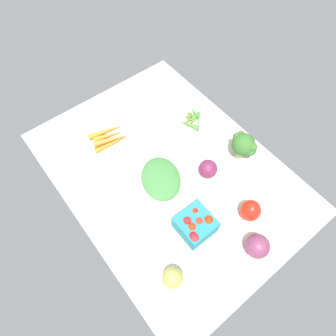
# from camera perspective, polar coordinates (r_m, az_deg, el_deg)

# --- Properties ---
(tablecloth) EXTENTS (1.04, 0.76, 0.02)m
(tablecloth) POSITION_cam_1_polar(r_m,az_deg,el_deg) (1.20, -0.00, -0.74)
(tablecloth) COLOR beige
(tablecloth) RESTS_ON ground
(okra_pile) EXTENTS (0.12, 0.12, 0.02)m
(okra_pile) POSITION_cam_1_polar(r_m,az_deg,el_deg) (1.34, 4.34, 8.95)
(okra_pile) COLOR #4C8341
(okra_pile) RESTS_ON tablecloth
(red_onion_center) EXTENTS (0.07, 0.07, 0.07)m
(red_onion_center) POSITION_cam_1_polar(r_m,az_deg,el_deg) (1.17, 7.48, -0.15)
(red_onion_center) COLOR #73264C
(red_onion_center) RESTS_ON tablecloth
(heirloom_tomato_green) EXTENTS (0.07, 0.07, 0.07)m
(heirloom_tomato_green) POSITION_cam_1_polar(r_m,az_deg,el_deg) (1.01, 0.85, -19.82)
(heirloom_tomato_green) COLOR #A2A64C
(heirloom_tomato_green) RESTS_ON tablecloth
(red_onion_near_basket) EXTENTS (0.08, 0.08, 0.08)m
(red_onion_near_basket) POSITION_cam_1_polar(r_m,az_deg,el_deg) (1.07, 16.35, -13.82)
(red_onion_near_basket) COLOR #7B3857
(red_onion_near_basket) RESTS_ON tablecloth
(broccoli_head) EXTENTS (0.11, 0.10, 0.13)m
(broccoli_head) POSITION_cam_1_polar(r_m,az_deg,el_deg) (1.19, 14.05, 4.27)
(broccoli_head) COLOR #A2C07B
(broccoli_head) RESTS_ON tablecloth
(berry_basket) EXTENTS (0.12, 0.12, 0.08)m
(berry_basket) POSITION_cam_1_polar(r_m,az_deg,el_deg) (1.06, 5.16, -10.52)
(berry_basket) COLOR teal
(berry_basket) RESTS_ON tablecloth
(carrot_bunch) EXTENTS (0.12, 0.17, 0.03)m
(carrot_bunch) POSITION_cam_1_polar(r_m,az_deg,el_deg) (1.29, -10.91, 5.75)
(carrot_bunch) COLOR orange
(carrot_bunch) RESTS_ON tablecloth
(bell_pepper_red) EXTENTS (0.08, 0.08, 0.09)m
(bell_pepper_red) POSITION_cam_1_polar(r_m,az_deg,el_deg) (1.11, 15.15, -7.67)
(bell_pepper_red) COLOR red
(bell_pepper_red) RESTS_ON tablecloth
(leafy_greens_clump) EXTENTS (0.24, 0.21, 0.04)m
(leafy_greens_clump) POSITION_cam_1_polar(r_m,az_deg,el_deg) (1.15, -1.34, -1.96)
(leafy_greens_clump) COLOR #428341
(leafy_greens_clump) RESTS_ON tablecloth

